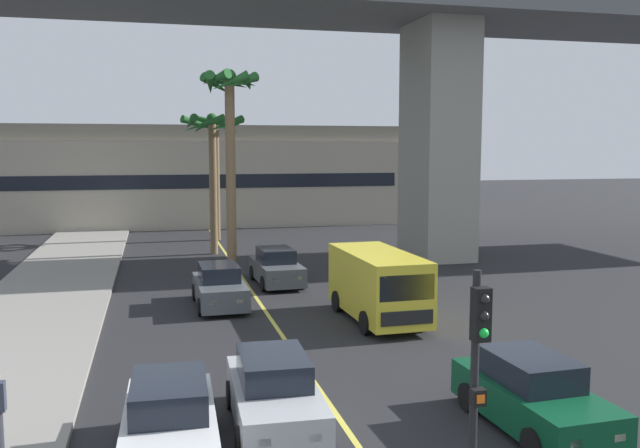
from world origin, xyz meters
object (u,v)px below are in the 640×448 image
(car_queue_fifth, at_px, (170,425))
(car_queue_third, at_px, (274,395))
(palm_tree_far_median, at_px, (230,119))
(car_queue_second, at_px, (276,268))
(delivery_van, at_px, (378,284))
(palm_tree_near_median, at_px, (212,143))
(car_queue_fourth, at_px, (532,396))
(car_queue_front, at_px, (220,287))
(palm_tree_mid_median, at_px, (216,142))
(traffic_light_median_near, at_px, (477,374))

(car_queue_fifth, bearing_deg, car_queue_third, 26.00)
(palm_tree_far_median, bearing_deg, car_queue_second, -40.90)
(car_queue_second, relative_size, car_queue_fifth, 1.00)
(delivery_van, distance_m, palm_tree_near_median, 17.22)
(car_queue_third, xyz_separation_m, car_queue_fourth, (5.26, -1.37, 0.00))
(car_queue_front, relative_size, car_queue_third, 0.99)
(car_queue_front, xyz_separation_m, car_queue_fourth, (5.33, -12.68, 0.00))
(car_queue_second, bearing_deg, car_queue_third, -100.36)
(car_queue_front, bearing_deg, car_queue_fourth, -67.19)
(car_queue_front, xyz_separation_m, palm_tree_mid_median, (1.59, 18.36, 5.57))
(car_queue_fifth, bearing_deg, palm_tree_mid_median, 83.15)
(car_queue_fifth, relative_size, traffic_light_median_near, 0.99)
(car_queue_front, height_order, delivery_van, delivery_van)
(car_queue_second, bearing_deg, car_queue_front, -128.26)
(car_queue_fourth, bearing_deg, palm_tree_near_median, 99.96)
(car_queue_second, relative_size, palm_tree_far_median, 0.45)
(car_queue_front, distance_m, delivery_van, 6.13)
(car_queue_second, xyz_separation_m, car_queue_fourth, (2.55, -16.21, 0.00))
(palm_tree_mid_median, xyz_separation_m, palm_tree_far_median, (-0.55, -13.31, 0.85))
(traffic_light_median_near, bearing_deg, palm_tree_mid_median, 90.83)
(car_queue_front, xyz_separation_m, delivery_van, (5.06, -3.40, 0.57))
(car_queue_front, bearing_deg, traffic_light_median_near, -82.74)
(palm_tree_near_median, bearing_deg, delivery_van, -75.40)
(traffic_light_median_near, bearing_deg, car_queue_front, 97.26)
(car_queue_third, height_order, traffic_light_median_near, traffic_light_median_near)
(car_queue_fourth, bearing_deg, car_queue_third, 165.46)
(car_queue_fourth, relative_size, delivery_van, 0.79)
(car_queue_front, bearing_deg, delivery_van, -33.90)
(car_queue_second, height_order, palm_tree_far_median, palm_tree_far_median)
(delivery_van, bearing_deg, palm_tree_mid_median, 99.08)
(car_queue_fourth, height_order, palm_tree_near_median, palm_tree_near_median)
(car_queue_second, bearing_deg, palm_tree_far_median, 139.10)
(delivery_van, bearing_deg, car_queue_fifth, -128.62)
(palm_tree_near_median, bearing_deg, car_queue_front, -94.08)
(car_queue_fourth, bearing_deg, car_queue_front, 112.81)
(car_queue_fifth, relative_size, palm_tree_far_median, 0.45)
(car_queue_second, bearing_deg, palm_tree_near_median, 101.78)
(palm_tree_mid_median, bearing_deg, palm_tree_near_median, -96.80)
(car_queue_second, height_order, car_queue_fifth, same)
(car_queue_fourth, height_order, palm_tree_mid_median, palm_tree_mid_median)
(car_queue_third, relative_size, delivery_van, 0.79)
(delivery_van, relative_size, palm_tree_far_median, 0.57)
(delivery_van, relative_size, palm_tree_mid_median, 0.68)
(palm_tree_mid_median, distance_m, palm_tree_far_median, 13.35)
(car_queue_third, xyz_separation_m, palm_tree_near_median, (0.83, 23.90, 5.42))
(car_queue_fourth, xyz_separation_m, palm_tree_mid_median, (-3.75, 31.04, 5.57))
(delivery_van, height_order, palm_tree_mid_median, palm_tree_mid_median)
(car_queue_second, xyz_separation_m, car_queue_fifth, (-4.89, -15.91, 0.00))
(palm_tree_far_median, bearing_deg, delivery_van, -64.53)
(delivery_van, bearing_deg, palm_tree_far_median, 115.47)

